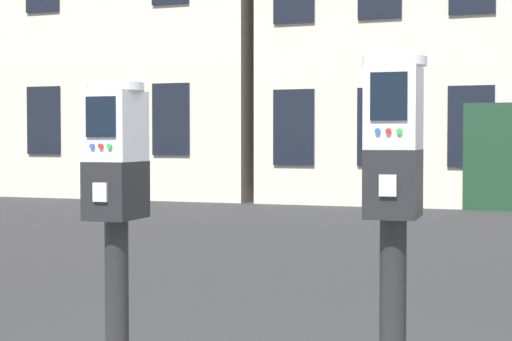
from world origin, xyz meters
TOP-DOWN VIEW (x-y plane):
  - parking_meter_near_kerb at (-0.61, -0.25)m, footprint 0.22×0.26m
  - parking_meter_twin_adjacent at (0.45, -0.25)m, footprint 0.22×0.26m

SIDE VIEW (x-z plane):
  - parking_meter_near_kerb at x=-0.61m, z-range 0.42..1.87m
  - parking_meter_twin_adjacent at x=0.45m, z-range 0.43..1.94m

